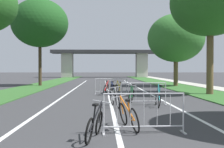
# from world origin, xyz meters

# --- Properties ---
(grass_verge_left) EXTENTS (3.28, 66.77, 0.05)m
(grass_verge_left) POSITION_xyz_m (-6.73, 27.31, 0.03)
(grass_verge_left) COLOR #2D5B26
(grass_verge_left) RESTS_ON ground
(grass_verge_right) EXTENTS (3.28, 66.77, 0.05)m
(grass_verge_right) POSITION_xyz_m (6.73, 27.31, 0.03)
(grass_verge_right) COLOR #2D5B26
(grass_verge_right) RESTS_ON ground
(sidewalk_path_right) EXTENTS (1.87, 66.77, 0.08)m
(sidewalk_path_right) POSITION_xyz_m (9.30, 27.31, 0.04)
(sidewalk_path_right) COLOR #ADA89E
(sidewalk_path_right) RESTS_ON ground
(lane_stripe_center) EXTENTS (0.14, 38.63, 0.01)m
(lane_stripe_center) POSITION_xyz_m (0.00, 19.31, 0.00)
(lane_stripe_center) COLOR silver
(lane_stripe_center) RESTS_ON ground
(lane_stripe_right_lane) EXTENTS (0.14, 38.63, 0.01)m
(lane_stripe_right_lane) POSITION_xyz_m (2.80, 19.31, 0.00)
(lane_stripe_right_lane) COLOR silver
(lane_stripe_right_lane) RESTS_ON ground
(lane_stripe_left_lane) EXTENTS (0.14, 38.63, 0.01)m
(lane_stripe_left_lane) POSITION_xyz_m (-2.80, 19.31, 0.00)
(lane_stripe_left_lane) COLOR silver
(lane_stripe_left_lane) RESTS_ON ground
(overpass_bridge) EXTENTS (21.89, 3.84, 5.63)m
(overpass_bridge) POSITION_xyz_m (0.00, 55.18, 3.90)
(overpass_bridge) COLOR #2D2D30
(overpass_bridge) RESTS_ON ground
(tree_left_oak_mid) EXTENTS (5.62, 5.62, 8.64)m
(tree_left_oak_mid) POSITION_xyz_m (-6.64, 25.40, 6.24)
(tree_left_oak_mid) COLOR #3D2D1E
(tree_left_oak_mid) RESTS_ON ground
(tree_right_pine_near) EXTENTS (5.23, 5.23, 8.27)m
(tree_right_pine_near) POSITION_xyz_m (6.62, 15.43, 6.03)
(tree_right_pine_near) COLOR brown
(tree_right_pine_near) RESTS_ON ground
(tree_right_cypress_far) EXTENTS (5.54, 5.54, 7.08)m
(tree_right_cypress_far) POSITION_xyz_m (6.77, 24.48, 4.72)
(tree_right_cypress_far) COLOR brown
(tree_right_cypress_far) RESTS_ON ground
(crowd_barrier_nearest) EXTENTS (2.16, 0.52, 1.05)m
(crowd_barrier_nearest) POSITION_xyz_m (0.67, 4.65, 0.52)
(crowd_barrier_nearest) COLOR #ADADB2
(crowd_barrier_nearest) RESTS_ON ground
(crowd_barrier_second) EXTENTS (2.15, 0.48, 1.05)m
(crowd_barrier_second) POSITION_xyz_m (1.50, 10.32, 0.52)
(crowd_barrier_second) COLOR #ADADB2
(crowd_barrier_second) RESTS_ON ground
(crowd_barrier_third) EXTENTS (2.14, 0.45, 1.05)m
(crowd_barrier_third) POSITION_xyz_m (0.16, 16.00, 0.52)
(crowd_barrier_third) COLOR #ADADB2
(crowd_barrier_third) RESTS_ON ground
(bicycle_red_0) EXTENTS (0.65, 1.65, 0.97)m
(bicycle_red_0) POSITION_xyz_m (-0.18, 15.49, 0.38)
(bicycle_red_0) COLOR black
(bicycle_red_0) RESTS_ON ground
(bicycle_black_1) EXTENTS (0.62, 1.57, 0.89)m
(bicycle_black_1) POSITION_xyz_m (-0.58, 4.08, 0.34)
(bicycle_black_1) COLOR black
(bicycle_black_1) RESTS_ON ground
(bicycle_teal_2) EXTENTS (0.52, 1.74, 1.01)m
(bicycle_teal_2) POSITION_xyz_m (2.09, 9.86, 0.38)
(bicycle_teal_2) COLOR black
(bicycle_teal_2) RESTS_ON ground
(bicycle_green_3) EXTENTS (0.54, 1.69, 0.96)m
(bicycle_green_3) POSITION_xyz_m (0.97, 10.74, 0.37)
(bicycle_green_3) COLOR black
(bicycle_green_3) RESTS_ON ground
(bicycle_white_4) EXTENTS (0.54, 1.71, 0.95)m
(bicycle_white_4) POSITION_xyz_m (0.12, 9.78, 0.36)
(bicycle_white_4) COLOR black
(bicycle_white_4) RESTS_ON ground
(bicycle_yellow_5) EXTENTS (0.59, 1.67, 0.97)m
(bicycle_yellow_5) POSITION_xyz_m (0.59, 15.44, 0.37)
(bicycle_yellow_5) COLOR black
(bicycle_yellow_5) RESTS_ON ground
(bicycle_orange_6) EXTENTS (0.73, 1.76, 0.93)m
(bicycle_orange_6) POSITION_xyz_m (0.32, 5.19, 0.37)
(bicycle_orange_6) COLOR black
(bicycle_orange_6) RESTS_ON ground
(bicycle_blue_7) EXTENTS (0.58, 1.64, 0.89)m
(bicycle_blue_7) POSITION_xyz_m (0.30, 16.48, 0.36)
(bicycle_blue_7) COLOR black
(bicycle_blue_7) RESTS_ON ground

